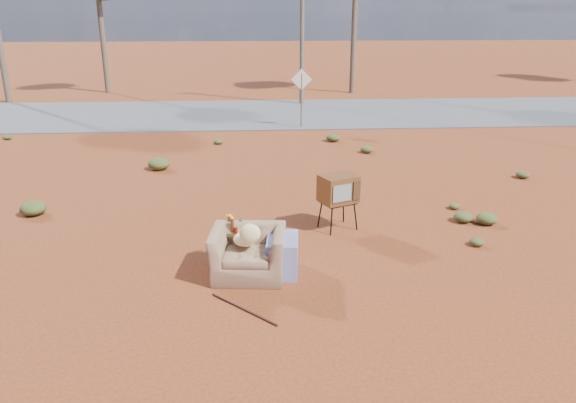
{
  "coord_description": "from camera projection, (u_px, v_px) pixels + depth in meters",
  "views": [
    {
      "loc": [
        -0.39,
        -8.89,
        4.31
      ],
      "look_at": [
        0.28,
        1.2,
        0.8
      ],
      "focal_mm": 35.0,
      "sensor_mm": 36.0,
      "label": 1
    }
  ],
  "objects": [
    {
      "name": "scrub_patch",
      "position": [
        235.0,
        185.0,
        13.88
      ],
      "size": [
        17.49,
        8.07,
        0.33
      ],
      "color": "#494E22",
      "rests_on": "ground"
    },
    {
      "name": "armchair",
      "position": [
        255.0,
        247.0,
        9.42
      ],
      "size": [
        1.53,
        0.94,
        1.08
      ],
      "rotation": [
        0.0,
        0.0,
        -0.1
      ],
      "color": "#8B674B",
      "rests_on": "ground"
    },
    {
      "name": "utility_pole_center",
      "position": [
        302.0,
        11.0,
        25.08
      ],
      "size": [
        1.4,
        0.2,
        8.0
      ],
      "color": "brown",
      "rests_on": "ground"
    },
    {
      "name": "highway",
      "position": [
        260.0,
        113.0,
        23.95
      ],
      "size": [
        140.0,
        7.0,
        0.04
      ],
      "primitive_type": "cube",
      "color": "#565659",
      "rests_on": "ground"
    },
    {
      "name": "side_table",
      "position": [
        234.0,
        230.0,
        9.77
      ],
      "size": [
        0.53,
        0.53,
        0.88
      ],
      "rotation": [
        0.0,
        0.0,
        -0.3
      ],
      "color": "#372614",
      "rests_on": "ground"
    },
    {
      "name": "road_sign",
      "position": [
        302.0,
        88.0,
        20.73
      ],
      "size": [
        0.78,
        0.06,
        2.19
      ],
      "color": "brown",
      "rests_on": "ground"
    },
    {
      "name": "ground",
      "position": [
        277.0,
        267.0,
        9.82
      ],
      "size": [
        140.0,
        140.0,
        0.0
      ],
      "primitive_type": "plane",
      "color": "brown",
      "rests_on": "ground"
    },
    {
      "name": "rusty_bar",
      "position": [
        244.0,
        309.0,
        8.43
      ],
      "size": [
        1.0,
        1.01,
        0.04
      ],
      "primitive_type": "cylinder",
      "rotation": [
        0.0,
        1.57,
        -0.79
      ],
      "color": "#481D13",
      "rests_on": "ground"
    },
    {
      "name": "tv_unit",
      "position": [
        339.0,
        190.0,
        11.27
      ],
      "size": [
        0.87,
        0.79,
        1.13
      ],
      "rotation": [
        0.0,
        0.0,
        0.42
      ],
      "color": "black",
      "rests_on": "ground"
    }
  ]
}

